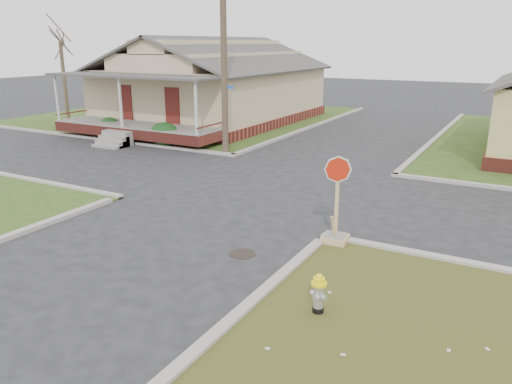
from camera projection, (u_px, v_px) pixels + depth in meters
The scene contains 11 objects.
ground at pixel (181, 231), 13.45m from camera, with size 120.00×120.00×0.00m, color #242426.
verge_far_left at pixel (188, 116), 34.56m from camera, with size 19.00×19.00×0.05m, color #294318.
curbs at pixel (267, 187), 17.64m from camera, with size 80.00×40.00×0.12m, color #A19C92, non-canonical shape.
manhole at pixel (242, 254), 12.01m from camera, with size 0.64×0.64×0.01m, color black.
corner_house at pixel (213, 86), 31.42m from camera, with size 10.10×15.50×5.30m.
utility_pole at pixel (224, 48), 21.52m from camera, with size 1.80×0.28×9.00m.
tree_far_left at pixel (65, 83), 31.13m from camera, with size 0.22×0.22×4.90m, color #3C3022.
fire_hydrant at pixel (319, 291), 9.21m from camera, with size 0.29×0.29×0.78m.
stop_sign at pixel (336, 224), 12.49m from camera, with size 0.63×0.62×2.23m.
hedge_left at pixel (110, 126), 26.89m from camera, with size 1.35×1.10×1.03m, color #163814.
hedge_right at pixel (165, 134), 24.32m from camera, with size 1.47×1.20×1.12m, color #163814.
Camera 1 is at (7.84, -10.04, 4.88)m, focal length 35.00 mm.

